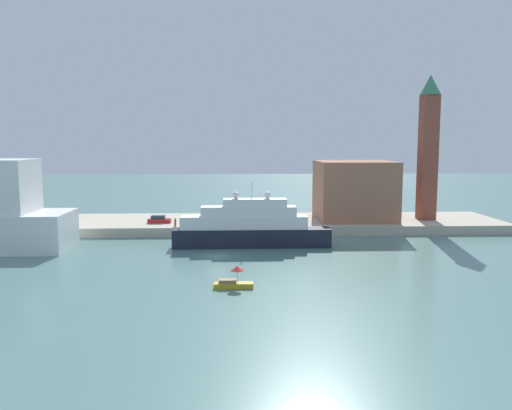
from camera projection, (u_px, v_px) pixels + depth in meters
name	position (u px, v px, depth m)	size (l,w,h in m)	color
ground	(216.00, 256.00, 79.00)	(400.00, 400.00, 0.00)	slate
quay_dock	(220.00, 224.00, 104.49)	(110.00, 19.62, 1.70)	#B7AD99
large_yacht	(249.00, 227.00, 85.83)	(25.55, 3.69, 10.56)	black
small_motorboat	(234.00, 281.00, 61.90)	(4.61, 1.62, 2.63)	#B7991E
harbor_building	(355.00, 190.00, 104.52)	(14.71, 13.87, 11.50)	#9E664C
bell_tower	(428.00, 143.00, 103.17)	(4.08, 4.08, 28.09)	brown
parked_car	(159.00, 220.00, 100.27)	(4.35, 1.75, 1.40)	#B21E1E
person_figure	(175.00, 223.00, 95.99)	(0.36, 0.36, 1.56)	maroon
mooring_bollard	(231.00, 225.00, 95.64)	(0.42, 0.42, 0.75)	black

